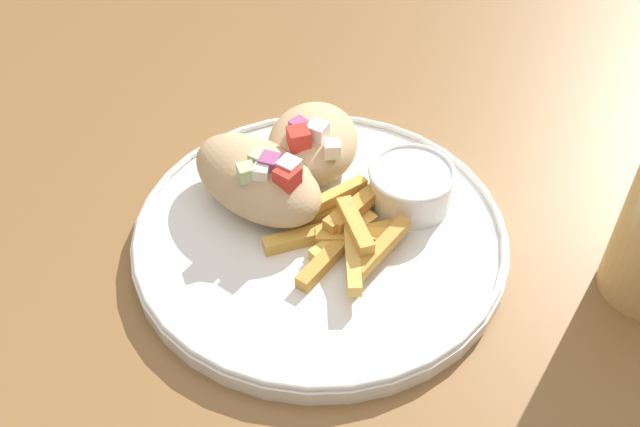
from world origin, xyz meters
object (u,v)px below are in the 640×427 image
at_px(pita_sandwich_near, 258,178).
at_px(fries_pile, 347,231).
at_px(pita_sandwich_far, 313,143).
at_px(sauce_ramekin, 411,184).
at_px(plate, 320,234).

xyz_separation_m(pita_sandwich_near, fries_pile, (0.08, 0.04, -0.02)).
distance_m(pita_sandwich_far, sauce_ramekin, 0.09).
relative_size(pita_sandwich_far, sauce_ramekin, 1.74).
xyz_separation_m(plate, sauce_ramekin, (0.01, 0.08, 0.02)).
relative_size(fries_pile, sauce_ramekin, 1.47).
xyz_separation_m(pita_sandwich_near, pita_sandwich_far, (-0.02, 0.06, -0.00)).
height_order(pita_sandwich_far, sauce_ramekin, pita_sandwich_far).
bearing_deg(pita_sandwich_near, plate, 9.04).
xyz_separation_m(plate, pita_sandwich_near, (-0.05, -0.03, 0.03)).
height_order(plate, pita_sandwich_near, pita_sandwich_near).
bearing_deg(pita_sandwich_near, fries_pile, 10.52).
relative_size(pita_sandwich_near, pita_sandwich_far, 1.13).
bearing_deg(pita_sandwich_near, sauce_ramekin, 42.76).
xyz_separation_m(plate, pita_sandwich_far, (-0.07, 0.04, 0.03)).
distance_m(plate, pita_sandwich_near, 0.07).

